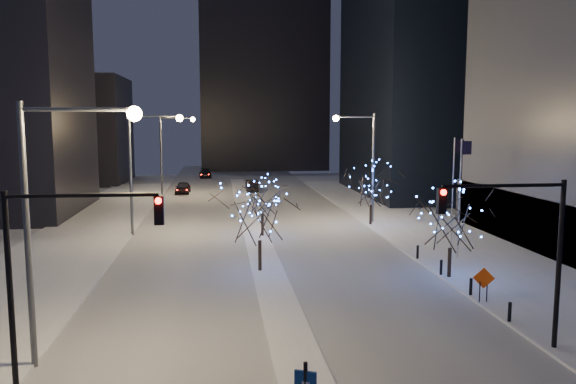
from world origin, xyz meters
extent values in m
plane|color=silver|center=(0.00, 0.00, 0.00)|extent=(160.00, 160.00, 0.00)
cube|color=silver|center=(0.00, 35.00, 0.01)|extent=(20.00, 130.00, 0.02)
cube|color=white|center=(0.00, 30.00, 0.07)|extent=(2.00, 80.00, 0.15)
cube|color=white|center=(15.00, 20.00, 0.07)|extent=(10.00, 90.00, 0.15)
cube|color=white|center=(-14.00, 20.00, 0.07)|extent=(8.00, 90.00, 0.15)
cube|color=black|center=(-26.00, 70.00, 8.00)|extent=(18.00, 16.00, 16.00)
cube|color=black|center=(6.00, 92.00, 21.00)|extent=(24.00, 14.00, 42.00)
cylinder|color=#595E66|center=(-10.00, 2.00, 5.00)|extent=(0.24, 0.24, 10.00)
cylinder|color=#595E66|center=(-8.00, 2.00, 9.70)|extent=(4.00, 0.16, 0.16)
sphere|color=#F7BC7B|center=(-6.00, 2.00, 9.55)|extent=(0.56, 0.56, 0.56)
cylinder|color=#595E66|center=(-10.00, 27.00, 5.00)|extent=(0.24, 0.24, 10.00)
cylinder|color=#595E66|center=(-8.00, 27.00, 9.70)|extent=(4.00, 0.16, 0.16)
sphere|color=#F7BC7B|center=(-6.00, 27.00, 9.55)|extent=(0.56, 0.56, 0.56)
cylinder|color=#595E66|center=(-10.00, 52.00, 5.00)|extent=(0.24, 0.24, 10.00)
cylinder|color=#595E66|center=(-8.00, 52.00, 9.70)|extent=(4.00, 0.16, 0.16)
sphere|color=#F7BC7B|center=(-6.00, 52.00, 9.55)|extent=(0.56, 0.56, 0.56)
cylinder|color=#595E66|center=(11.00, 30.00, 5.00)|extent=(0.24, 0.24, 10.00)
cylinder|color=#595E66|center=(9.25, 30.00, 9.70)|extent=(3.50, 0.16, 0.16)
sphere|color=#F7BC7B|center=(7.50, 30.00, 9.55)|extent=(0.56, 0.56, 0.56)
cylinder|color=black|center=(-10.00, 0.00, 3.50)|extent=(0.20, 0.20, 7.00)
cylinder|color=black|center=(-7.50, 0.00, 6.80)|extent=(5.00, 0.14, 0.14)
cube|color=black|center=(-5.00, 0.00, 6.25)|extent=(0.32, 0.28, 1.00)
sphere|color=#FF0C05|center=(-5.00, -0.18, 6.60)|extent=(0.22, 0.22, 0.22)
cylinder|color=black|center=(10.50, 1.00, 3.50)|extent=(0.20, 0.20, 7.00)
cylinder|color=black|center=(8.00, 1.00, 6.80)|extent=(5.00, 0.14, 0.14)
cube|color=black|center=(5.50, 1.00, 6.25)|extent=(0.32, 0.28, 1.00)
sphere|color=#FF0C05|center=(5.50, 0.82, 6.60)|extent=(0.22, 0.22, 0.22)
cylinder|color=silver|center=(13.00, 16.00, 4.15)|extent=(0.10, 0.10, 8.00)
cube|color=black|center=(13.35, 16.00, 7.55)|extent=(0.70, 0.03, 0.90)
cylinder|color=silver|center=(13.60, 18.50, 4.15)|extent=(0.10, 0.10, 8.00)
cube|color=black|center=(13.95, 18.50, 7.55)|extent=(0.70, 0.03, 0.90)
cylinder|color=black|center=(10.20, 4.00, 0.60)|extent=(0.16, 0.16, 0.90)
cylinder|color=black|center=(10.20, 8.00, 0.60)|extent=(0.16, 0.16, 0.90)
cylinder|color=black|center=(10.20, 12.00, 0.60)|extent=(0.16, 0.16, 0.90)
cylinder|color=black|center=(10.20, 16.00, 0.60)|extent=(0.16, 0.16, 0.90)
imported|color=black|center=(-7.54, 54.01, 0.76)|extent=(1.94, 4.52, 1.52)
imported|color=black|center=(1.50, 55.62, 0.77)|extent=(1.70, 4.72, 1.55)
imported|color=black|center=(-5.10, 74.56, 0.69)|extent=(2.19, 4.86, 1.38)
cylinder|color=black|center=(-0.50, 14.35, 1.09)|extent=(0.22, 0.22, 1.88)
cylinder|color=black|center=(0.50, 25.00, 1.04)|extent=(0.22, 0.22, 1.78)
cylinder|color=black|center=(10.50, 11.52, 1.01)|extent=(0.22, 0.22, 1.73)
cylinder|color=black|center=(10.50, 28.77, 1.03)|extent=(0.22, 0.22, 1.75)
cylinder|color=black|center=(10.11, 6.80, 0.68)|extent=(0.06, 0.06, 1.06)
cylinder|color=black|center=(10.49, 6.80, 0.68)|extent=(0.06, 0.06, 1.06)
cube|color=#FC520D|center=(10.30, 6.80, 1.40)|extent=(1.05, 0.36, 1.09)
camera|label=1|loc=(-2.97, -19.35, 9.26)|focal=35.00mm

